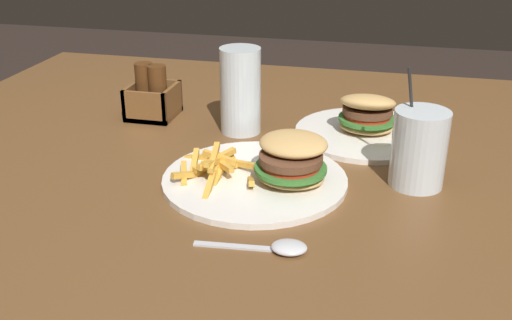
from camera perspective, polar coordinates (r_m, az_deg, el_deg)
dining_table at (r=1.15m, az=1.54°, el=-4.70°), size 1.48×1.11×0.74m
meal_plate_near at (r=0.95m, az=1.19°, el=-1.02°), size 0.30×0.30×0.09m
beer_glass at (r=1.15m, az=-1.49°, el=6.28°), size 0.08×0.08×0.17m
juice_glass at (r=0.97m, az=15.22°, el=0.77°), size 0.09×0.09×0.19m
spoon at (r=0.79m, az=2.54°, el=-8.31°), size 0.15×0.04×0.01m
meal_plate_far at (r=1.16m, az=10.48°, el=3.41°), size 0.27×0.27×0.09m
condiment_caddy at (r=1.26m, az=-9.85°, el=5.93°), size 0.09×0.10×0.11m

